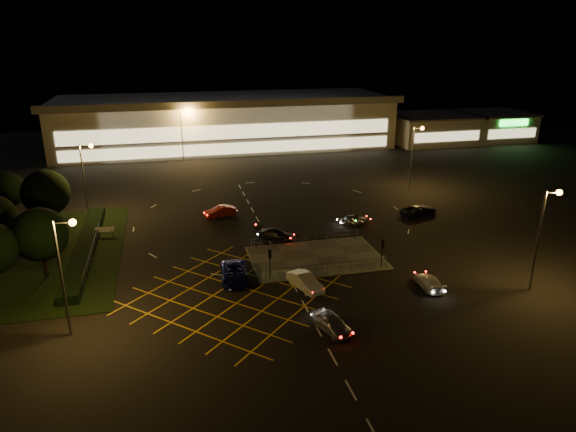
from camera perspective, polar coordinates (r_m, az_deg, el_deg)
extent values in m
plane|color=black|center=(58.24, 0.67, -4.11)|extent=(180.00, 180.00, 0.00)
cube|color=#4C4944|center=(56.95, 3.12, -4.64)|extent=(14.00, 9.00, 0.12)
cube|color=black|center=(63.96, -25.97, -3.93)|extent=(18.00, 30.00, 0.08)
cube|color=black|center=(62.83, -21.60, -3.25)|extent=(2.00, 26.00, 1.00)
cube|color=beige|center=(115.93, -6.99, 10.26)|extent=(70.00, 25.00, 10.00)
cube|color=slate|center=(115.22, -7.10, 12.82)|extent=(72.00, 26.50, 0.60)
cube|color=#FFEAA5|center=(103.65, -6.14, 9.21)|extent=(66.00, 0.20, 3.00)
cube|color=#FFEAA5|center=(104.26, -6.08, 7.48)|extent=(66.00, 0.20, 2.20)
cube|color=beige|center=(122.85, 15.65, 9.27)|extent=(18.00, 14.00, 6.00)
cube|color=slate|center=(122.37, 15.78, 10.72)|extent=(18.80, 14.80, 0.40)
cube|color=#FFEAA5|center=(116.91, 17.28, 8.42)|extent=(15.30, 0.20, 2.00)
cube|color=beige|center=(131.31, 21.86, 9.22)|extent=(14.00, 14.00, 6.00)
cube|color=slate|center=(130.86, 22.03, 10.57)|extent=(14.80, 14.80, 0.40)
cube|color=#FFEAA5|center=(125.77, 23.65, 8.40)|extent=(11.90, 0.20, 2.00)
cube|color=#19E533|center=(125.32, 23.83, 9.46)|extent=(7.00, 0.30, 1.40)
cylinder|color=slate|center=(44.61, -23.80, -6.54)|extent=(0.20, 0.20, 10.00)
cylinder|color=slate|center=(42.72, -23.75, -0.67)|extent=(1.40, 0.12, 0.12)
sphere|color=orange|center=(42.61, -22.82, -0.66)|extent=(0.56, 0.56, 0.56)
cylinder|color=slate|center=(53.48, 25.99, -2.61)|extent=(0.20, 0.20, 10.00)
cylinder|color=slate|center=(52.48, 27.35, 2.34)|extent=(1.40, 0.12, 0.12)
sphere|color=orange|center=(52.94, 27.92, 2.33)|extent=(0.56, 0.56, 0.56)
cylinder|color=slate|center=(72.88, -21.69, 3.54)|extent=(0.20, 0.20, 10.00)
cylinder|color=slate|center=(71.72, -21.61, 7.27)|extent=(1.40, 0.12, 0.12)
sphere|color=orange|center=(71.64, -21.05, 7.29)|extent=(0.56, 0.56, 0.56)
cylinder|color=slate|center=(82.83, 13.56, 6.18)|extent=(0.20, 0.20, 10.00)
cylinder|color=slate|center=(82.23, 14.27, 9.44)|extent=(1.40, 0.12, 0.12)
sphere|color=orange|center=(82.56, 14.70, 9.41)|extent=(0.56, 0.56, 0.56)
cylinder|color=slate|center=(101.43, -11.69, 8.69)|extent=(0.20, 0.20, 10.00)
cylinder|color=slate|center=(100.70, -11.48, 11.40)|extent=(1.40, 0.12, 0.12)
sphere|color=orange|center=(100.73, -11.07, 11.40)|extent=(0.56, 0.56, 0.56)
cylinder|color=slate|center=(112.01, 9.43, 9.83)|extent=(0.20, 0.20, 10.00)
cylinder|color=slate|center=(111.60, 9.91, 12.26)|extent=(1.40, 0.12, 0.12)
sphere|color=orange|center=(111.88, 10.25, 12.23)|extent=(0.56, 0.56, 0.56)
cylinder|color=black|center=(51.43, -2.02, -5.48)|extent=(0.10, 0.10, 3.00)
cube|color=black|center=(50.93, -2.03, -4.25)|extent=(0.28, 0.18, 0.90)
sphere|color=#19FF33|center=(51.05, -2.06, -4.19)|extent=(0.16, 0.16, 0.16)
cylinder|color=black|center=(54.86, 10.39, -4.15)|extent=(0.10, 0.10, 3.00)
cube|color=black|center=(54.40, 10.46, -2.99)|extent=(0.28, 0.18, 0.90)
sphere|color=#19FF33|center=(54.51, 10.41, -2.94)|extent=(0.16, 0.16, 0.16)
cylinder|color=black|center=(58.65, -3.60, -2.26)|extent=(0.10, 0.10, 3.00)
cube|color=black|center=(58.22, -3.63, -1.16)|extent=(0.28, 0.18, 0.90)
sphere|color=#FF0C0C|center=(58.10, -3.60, -1.21)|extent=(0.16, 0.16, 0.16)
cylinder|color=black|center=(61.68, 7.44, -1.27)|extent=(0.10, 0.10, 3.00)
cube|color=black|center=(61.27, 7.49, -0.22)|extent=(0.28, 0.18, 0.90)
sphere|color=#19FF33|center=(61.16, 7.53, -0.26)|extent=(0.16, 0.16, 0.16)
cylinder|color=black|center=(70.82, -24.91, -0.38)|extent=(0.36, 0.36, 2.88)
sphere|color=black|center=(69.81, -25.32, 2.34)|extent=(5.76, 5.76, 5.76)
cylinder|color=black|center=(77.88, -28.42, 0.55)|extent=(0.36, 0.36, 2.34)
sphere|color=black|center=(77.12, -28.76, 2.56)|extent=(4.68, 4.68, 4.68)
cylinder|color=black|center=(57.62, -25.37, -4.92)|extent=(0.36, 0.36, 2.70)
sphere|color=black|center=(56.45, -25.84, -1.86)|extent=(5.40, 5.40, 5.40)
imported|color=#AFB1B7|center=(43.67, 4.88, -11.72)|extent=(2.97, 4.68, 1.48)
imported|color=silver|center=(50.11, 1.92, -7.29)|extent=(2.97, 4.80, 1.49)
imported|color=#0E1255|center=(51.98, -5.98, -6.32)|extent=(2.93, 5.75, 1.55)
imported|color=black|center=(61.69, -1.36, -2.09)|extent=(4.61, 3.87, 1.26)
imported|color=#A5A7AC|center=(67.23, 7.33, -0.40)|extent=(3.75, 1.72, 1.25)
imported|color=maroon|center=(70.07, -7.53, 0.51)|extent=(4.62, 2.66, 1.44)
imported|color=black|center=(72.13, 14.32, 0.63)|extent=(5.85, 4.18, 1.48)
imported|color=silver|center=(52.13, 15.42, -7.08)|extent=(1.98, 4.35, 1.23)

